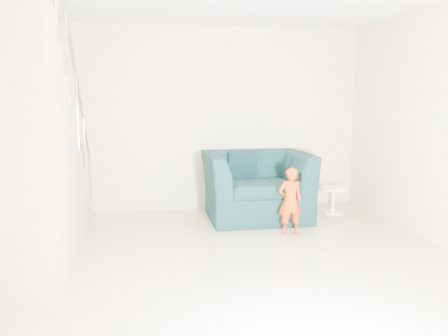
{
  "coord_description": "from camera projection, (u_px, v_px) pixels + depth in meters",
  "views": [
    {
      "loc": [
        -0.87,
        -4.23,
        1.7
      ],
      "look_at": [
        0.15,
        1.2,
        0.85
      ],
      "focal_mm": 38.0,
      "sensor_mm": 36.0,
      "label": 1
    }
  ],
  "objects": [
    {
      "name": "floor",
      "position": [
        232.0,
        275.0,
        4.52
      ],
      "size": [
        5.5,
        5.5,
        0.0
      ],
      "primitive_type": "plane",
      "color": "tan",
      "rests_on": "ground"
    },
    {
      "name": "back_wall",
      "position": [
        195.0,
        119.0,
        6.99
      ],
      "size": [
        5.0,
        0.0,
        5.0
      ],
      "primitive_type": "plane",
      "rotation": [
        1.57,
        0.0,
        0.0
      ],
      "color": "#C0AF9D",
      "rests_on": "floor"
    },
    {
      "name": "front_wall",
      "position": [
        391.0,
        196.0,
        1.65
      ],
      "size": [
        5.0,
        0.0,
        5.0
      ],
      "primitive_type": "plane",
      "rotation": [
        -1.57,
        0.0,
        0.0
      ],
      "color": "#C0AF9D",
      "rests_on": "floor"
    },
    {
      "name": "armchair",
      "position": [
        257.0,
        185.0,
        6.59
      ],
      "size": [
        1.43,
        1.26,
        0.92
      ],
      "primitive_type": "imported",
      "rotation": [
        0.0,
        0.0,
        -0.02
      ],
      "color": "black",
      "rests_on": "floor"
    },
    {
      "name": "toddler",
      "position": [
        290.0,
        201.0,
        5.78
      ],
      "size": [
        0.31,
        0.21,
        0.84
      ],
      "primitive_type": "imported",
      "rotation": [
        0.0,
        0.0,
        3.11
      ],
      "color": "#A62705",
      "rests_on": "floor"
    },
    {
      "name": "side_table",
      "position": [
        333.0,
        196.0,
        6.85
      ],
      "size": [
        0.39,
        0.39,
        0.39
      ],
      "color": "white",
      "rests_on": "floor"
    },
    {
      "name": "staircase",
      "position": [
        17.0,
        174.0,
        4.55
      ],
      "size": [
        1.02,
        3.03,
        3.62
      ],
      "color": "#ADA089",
      "rests_on": "floor"
    },
    {
      "name": "cushion",
      "position": [
        242.0,
        165.0,
        6.87
      ],
      "size": [
        0.42,
        0.2,
        0.42
      ],
      "primitive_type": "cube",
      "rotation": [
        0.21,
        0.0,
        0.0
      ],
      "color": "black",
      "rests_on": "armchair"
    },
    {
      "name": "throw",
      "position": [
        212.0,
        178.0,
        6.52
      ],
      "size": [
        0.05,
        0.46,
        0.51
      ],
      "primitive_type": "cube",
      "color": "black",
      "rests_on": "armchair"
    },
    {
      "name": "phone",
      "position": [
        300.0,
        177.0,
        5.7
      ],
      "size": [
        0.03,
        0.05,
        0.1
      ],
      "primitive_type": "cube",
      "rotation": [
        0.0,
        0.0,
        0.17
      ],
      "color": "black",
      "rests_on": "toddler"
    }
  ]
}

